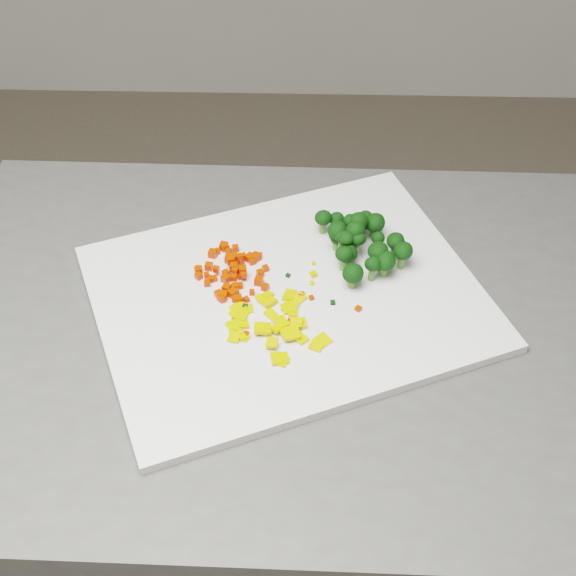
{
  "coord_description": "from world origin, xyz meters",
  "views": [
    {
      "loc": [
        0.18,
        -0.64,
        1.61
      ],
      "look_at": [
        0.16,
        0.05,
        0.92
      ],
      "focal_mm": 50.0,
      "sensor_mm": 36.0,
      "label": 1
    }
  ],
  "objects_px": {
    "counter_block": "(291,513)",
    "cutting_board": "(288,297)",
    "pepper_pile": "(275,326)",
    "broccoli_pile": "(357,238)",
    "carrot_pile": "(234,266)"
  },
  "relations": [
    {
      "from": "counter_block",
      "to": "cutting_board",
      "type": "bearing_deg",
      "value": 99.72
    },
    {
      "from": "cutting_board",
      "to": "carrot_pile",
      "type": "height_order",
      "value": "carrot_pile"
    },
    {
      "from": "counter_block",
      "to": "broccoli_pile",
      "type": "distance_m",
      "value": 0.51
    },
    {
      "from": "pepper_pile",
      "to": "broccoli_pile",
      "type": "distance_m",
      "value": 0.17
    },
    {
      "from": "cutting_board",
      "to": "pepper_pile",
      "type": "distance_m",
      "value": 0.06
    },
    {
      "from": "pepper_pile",
      "to": "carrot_pile",
      "type": "bearing_deg",
      "value": 120.71
    },
    {
      "from": "counter_block",
      "to": "carrot_pile",
      "type": "bearing_deg",
      "value": 137.53
    },
    {
      "from": "counter_block",
      "to": "carrot_pile",
      "type": "relative_size",
      "value": 8.91
    },
    {
      "from": "counter_block",
      "to": "cutting_board",
      "type": "height_order",
      "value": "cutting_board"
    },
    {
      "from": "carrot_pile",
      "to": "broccoli_pile",
      "type": "xyz_separation_m",
      "value": [
        0.15,
        0.04,
        0.01
      ]
    },
    {
      "from": "broccoli_pile",
      "to": "counter_block",
      "type": "bearing_deg",
      "value": -125.58
    },
    {
      "from": "carrot_pile",
      "to": "broccoli_pile",
      "type": "distance_m",
      "value": 0.16
    },
    {
      "from": "counter_block",
      "to": "carrot_pile",
      "type": "distance_m",
      "value": 0.49
    },
    {
      "from": "cutting_board",
      "to": "counter_block",
      "type": "bearing_deg",
      "value": -80.28
    },
    {
      "from": "pepper_pile",
      "to": "broccoli_pile",
      "type": "xyz_separation_m",
      "value": [
        0.1,
        0.13,
        0.02
      ]
    }
  ]
}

